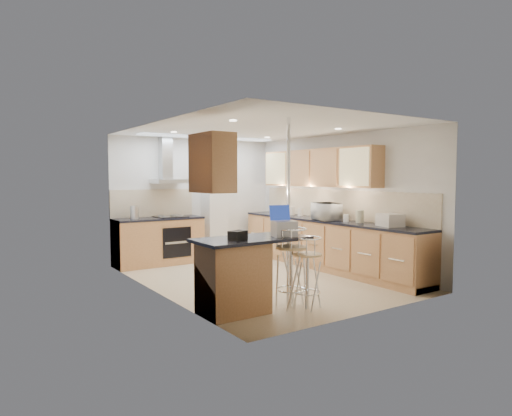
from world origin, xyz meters
TOP-DOWN VIEW (x-y plane):
  - ground at (0.00, 0.00)m, footprint 4.80×4.80m
  - room_shell at (0.32, 0.38)m, footprint 3.64×4.84m
  - right_counter at (1.50, 0.00)m, footprint 0.63×4.40m
  - back_counter at (-0.95, 2.10)m, footprint 1.70×0.63m
  - peninsula at (-1.12, -1.45)m, footprint 1.47×0.72m
  - microwave at (1.40, -0.11)m, footprint 0.53×0.65m
  - laptop at (-0.71, -1.59)m, footprint 0.34×0.29m
  - bag at (-1.39, -1.55)m, footprint 0.25×0.21m
  - bar_stool_near at (-0.63, -1.64)m, footprint 0.54×0.54m
  - bar_stool_end at (-0.48, -1.79)m, footprint 0.55×0.55m
  - jar_a at (1.54, 1.09)m, footprint 0.14×0.14m
  - jar_b at (1.58, 0.85)m, footprint 0.13×0.13m
  - jar_c at (1.56, -0.77)m, footprint 0.15×0.15m
  - jar_d at (1.47, -0.54)m, footprint 0.11×0.11m
  - bread_bin at (1.54, -1.45)m, footprint 0.40×0.45m
  - kettle at (-1.42, 2.09)m, footprint 0.16×0.16m

SIDE VIEW (x-z plane):
  - ground at x=0.00m, z-range 0.00..0.00m
  - back_counter at x=-0.95m, z-range 0.00..0.92m
  - right_counter at x=1.50m, z-range 0.00..0.92m
  - bar_stool_end at x=-0.48m, z-range 0.00..0.94m
  - peninsula at x=-1.12m, z-range 0.01..0.95m
  - bar_stool_near at x=-0.63m, z-range 0.00..1.06m
  - jar_d at x=1.47m, z-range 0.92..1.05m
  - jar_b at x=1.58m, z-range 0.92..1.07m
  - bag at x=-1.39m, z-range 0.94..1.06m
  - jar_a at x=1.54m, z-range 0.92..1.09m
  - bread_bin at x=1.54m, z-range 0.92..1.12m
  - jar_c at x=1.56m, z-range 0.92..1.14m
  - laptop at x=-0.71m, z-range 0.94..1.14m
  - kettle at x=-1.42m, z-range 0.92..1.17m
  - microwave at x=1.40m, z-range 0.92..1.23m
  - room_shell at x=0.32m, z-range 0.29..2.80m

